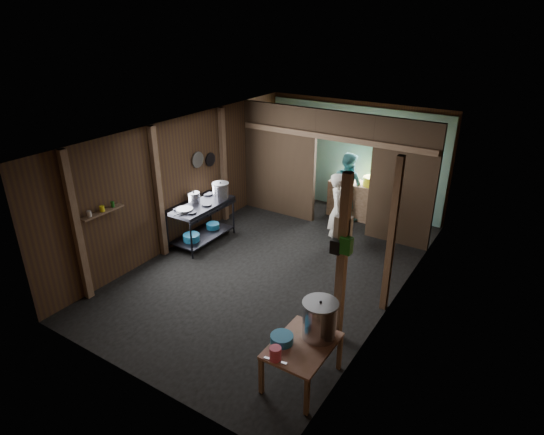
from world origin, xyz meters
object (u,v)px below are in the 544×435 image
Objects in this scene: prep_table at (302,362)px; yellow_tub at (371,181)px; pink_bucket at (275,354)px; stock_pot at (320,320)px; cook at (338,211)px; stove_pot_large at (221,191)px; gas_range at (202,223)px.

prep_table is 5.47m from yellow_tub.
stock_pot is at bearing 70.08° from pink_bucket.
stove_pot_large is at bearing 94.07° from cook.
stove_pot_large is 0.22× the size of cook.
cook is at bearing 20.55° from stove_pot_large.
gas_range is 0.78m from stove_pot_large.
yellow_tub is at bearing 104.17° from stock_pot.
cook reaches higher than stove_pot_large.
prep_table is 4.60m from stove_pot_large.
yellow_tub is at bearing -18.81° from cook.
pink_bucket reaches higher than prep_table.
gas_range is at bearing 101.87° from cook.
stock_pot reaches higher than pink_bucket.
pink_bucket is 4.26m from cook.
gas_range is 3.91m from yellow_tub.
gas_range is 4.37m from stock_pot.
gas_range is 2.83m from cook.
prep_table is 2.64× the size of yellow_tub.
yellow_tub is (2.54, 2.93, 0.52)m from gas_range.
pink_bucket is at bearing -37.99° from gas_range.
yellow_tub is (-1.17, 5.30, 0.66)m from prep_table.
prep_table is 0.63× the size of cook.
stock_pot is 3.06× the size of pink_bucket.
stove_pot_large is 0.65× the size of stock_pot.
prep_table is 0.61m from stock_pot.
stock_pot is 1.43× the size of yellow_tub.
stock_pot is at bearing -75.83° from yellow_tub.
prep_table is at bearing -178.01° from cook.
stove_pot_large is 1.99× the size of pink_bucket.
pink_bucket is (3.56, -2.78, 0.24)m from gas_range.
gas_range is at bearing -130.86° from yellow_tub.
cook is (-1.34, 3.44, -0.05)m from stock_pot.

